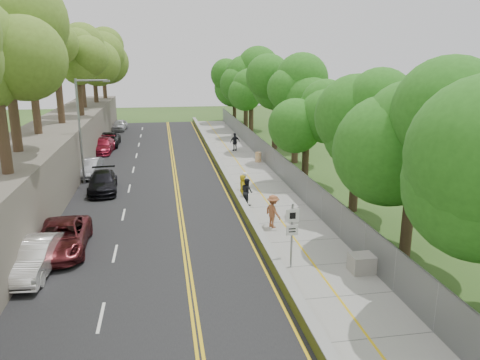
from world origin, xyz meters
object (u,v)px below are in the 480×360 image
Objects in this scene: car_1 at (33,258)px; car_2 at (62,237)px; streetlight at (83,124)px; concrete_block at (364,263)px; signpost at (292,229)px; painter_0 at (243,186)px; person_far at (235,142)px; construction_barrel at (258,157)px.

car_2 is (0.79, 2.42, -0.03)m from car_1.
streetlight is 6.47× the size of concrete_block.
car_2 is (-10.86, 3.75, -1.18)m from signpost.
streetlight is 20.72m from signpost.
car_1 is (-11.65, 1.33, -1.14)m from signpost.
car_2 reaches higher than concrete_block.
car_2 is 12.98m from painter_0.
signpost is at bearing 66.49° from person_far.
car_1 is at bearing -125.16° from construction_barrel.
person_far is (13.26, 10.74, -3.65)m from streetlight.
painter_0 is at bearing 105.63° from concrete_block.
concrete_block is at bearing -17.43° from signpost.
concrete_block is 14.97m from car_1.
person_far reaches higher than car_2.
streetlight is 1.49× the size of car_2.
car_1 is 2.54m from car_2.
person_far reaches higher than construction_barrel.
car_1 is 0.88× the size of car_2.
signpost is at bearing -2.67° from car_1.
person_far reaches higher than concrete_block.
car_2 is (0.65, -13.27, -3.86)m from streetlight.
signpost is at bearing 162.57° from concrete_block.
signpost is at bearing -20.51° from car_2.
car_1 is at bearing -90.50° from streetlight.
streetlight reaches higher than painter_0.
signpost reaches higher than car_1.
streetlight reaches higher than person_far.
painter_0 reaches higher than car_2.
streetlight is at bearing 19.09° from person_far.
signpost reaches higher than person_far.
construction_barrel is at bearing 51.53° from car_2.
streetlight reaches higher than car_2.
signpost reaches higher than construction_barrel.
person_far is at bearing 60.82° from car_2.
concrete_block is 0.26× the size of car_1.
painter_0 is (11.21, -5.72, -3.77)m from streetlight.
signpost is 0.58× the size of car_2.
signpost is 22.49m from construction_barrel.
streetlight reaches higher than signpost.
streetlight is at bearing -160.32° from construction_barrel.
construction_barrel is at bearing 58.69° from car_1.
car_2 is (-13.93, -18.48, 0.27)m from construction_barrel.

